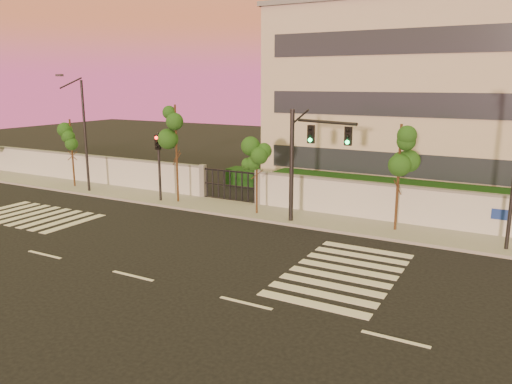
% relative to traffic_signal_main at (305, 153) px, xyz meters
% --- Properties ---
extents(ground, '(120.00, 120.00, 0.00)m').
position_rel_traffic_signal_main_xyz_m(ground, '(-2.98, -9.58, -3.76)').
color(ground, black).
rests_on(ground, ground).
extents(sidewalk, '(60.00, 3.00, 0.15)m').
position_rel_traffic_signal_main_xyz_m(sidewalk, '(-2.98, 0.92, -3.68)').
color(sidewalk, gray).
rests_on(sidewalk, ground).
extents(perimeter_wall, '(60.00, 0.36, 2.20)m').
position_rel_traffic_signal_main_xyz_m(perimeter_wall, '(-2.87, 2.42, -2.69)').
color(perimeter_wall, silver).
rests_on(perimeter_wall, ground).
extents(hedge_row, '(41.00, 4.25, 1.80)m').
position_rel_traffic_signal_main_xyz_m(hedge_row, '(-1.81, 5.16, -2.94)').
color(hedge_row, black).
rests_on(hedge_row, ground).
extents(institutional_building, '(24.40, 12.40, 12.25)m').
position_rel_traffic_signal_main_xyz_m(institutional_building, '(6.02, 12.41, 2.40)').
color(institutional_building, '#BEB4A0').
rests_on(institutional_building, ground).
extents(road_markings, '(57.00, 7.62, 0.02)m').
position_rel_traffic_signal_main_xyz_m(road_markings, '(-4.56, -5.82, -3.75)').
color(road_markings, silver).
rests_on(road_markings, ground).
extents(street_tree_b, '(1.52, 1.21, 4.79)m').
position_rel_traffic_signal_main_xyz_m(street_tree_b, '(-17.71, 0.79, -0.23)').
color(street_tree_b, '#382314').
rests_on(street_tree_b, ground).
extents(street_tree_c, '(1.53, 1.22, 5.98)m').
position_rel_traffic_signal_main_xyz_m(street_tree_c, '(-8.54, 0.59, 0.64)').
color(street_tree_c, '#382314').
rests_on(street_tree_c, ground).
extents(street_tree_d, '(1.30, 1.04, 4.08)m').
position_rel_traffic_signal_main_xyz_m(street_tree_d, '(-3.03, 0.49, -0.75)').
color(street_tree_d, '#382314').
rests_on(street_tree_d, ground).
extents(street_tree_e, '(1.59, 1.26, 5.34)m').
position_rel_traffic_signal_main_xyz_m(street_tree_e, '(4.49, 1.00, 0.17)').
color(street_tree_e, '#382314').
rests_on(street_tree_e, ground).
extents(traffic_signal_main, '(3.68, 1.33, 5.94)m').
position_rel_traffic_signal_main_xyz_m(traffic_signal_main, '(0.00, 0.00, 0.00)').
color(traffic_signal_main, black).
rests_on(traffic_signal_main, ground).
extents(traffic_signal_secondary, '(0.34, 0.33, 4.31)m').
position_rel_traffic_signal_main_xyz_m(traffic_signal_secondary, '(-9.69, 0.27, -1.02)').
color(traffic_signal_secondary, black).
rests_on(traffic_signal_secondary, ground).
extents(streetlight_west, '(0.46, 1.86, 7.74)m').
position_rel_traffic_signal_main_xyz_m(streetlight_west, '(-15.67, 0.00, 0.42)').
color(streetlight_west, black).
rests_on(streetlight_west, ground).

